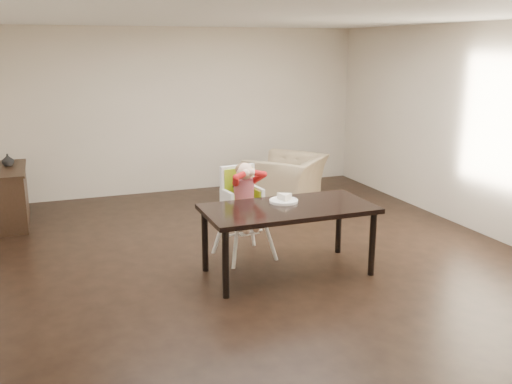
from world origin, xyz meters
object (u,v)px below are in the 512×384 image
dining_table (288,214)px  high_chair (243,191)px  armchair (287,172)px  sideboard (11,196)px

dining_table → high_chair: 0.72m
dining_table → high_chair: bearing=113.2°
high_chair → armchair: high_chair is taller
dining_table → armchair: bearing=66.7°
dining_table → armchair: armchair is taller
armchair → sideboard: (-3.96, 0.40, -0.11)m
armchair → dining_table: bearing=22.5°
dining_table → sideboard: (-2.85, 2.97, -0.27)m
high_chair → dining_table: bearing=-74.2°
dining_table → sideboard: sideboard is taller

